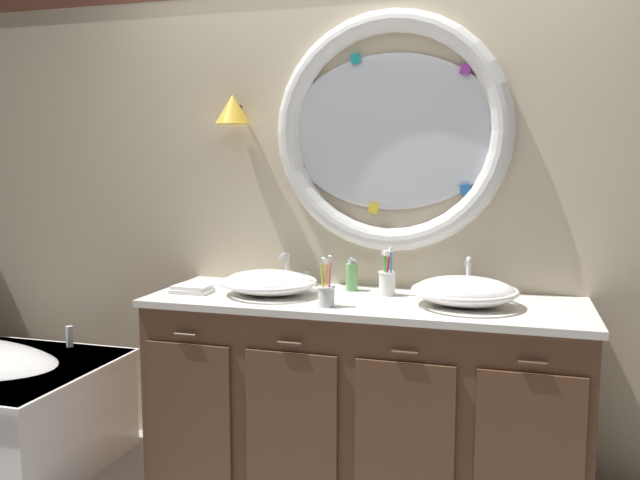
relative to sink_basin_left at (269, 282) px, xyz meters
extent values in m
cube|color=beige|center=(0.38, 0.37, 0.37)|extent=(6.40, 0.08, 2.60)
ellipsoid|color=silver|center=(0.49, 0.32, 0.67)|extent=(1.00, 0.02, 0.72)
torus|color=silver|center=(0.49, 0.31, 0.67)|extent=(1.11, 0.11, 1.11)
cube|color=green|center=(0.99, 0.30, 0.72)|extent=(0.05, 0.01, 0.05)
cube|color=purple|center=(0.82, 0.30, 0.94)|extent=(0.05, 0.01, 0.05)
cube|color=teal|center=(0.32, 0.30, 1.01)|extent=(0.05, 0.01, 0.05)
cube|color=teal|center=(0.02, 0.30, 0.79)|extent=(0.04, 0.01, 0.04)
cube|color=orange|center=(0.05, 0.30, 0.50)|extent=(0.05, 0.01, 0.05)
cube|color=yellow|center=(0.41, 0.30, 0.32)|extent=(0.05, 0.01, 0.05)
cube|color=#2866B7|center=(0.83, 0.30, 0.41)|extent=(0.05, 0.01, 0.05)
cylinder|color=#4C3823|center=(-0.27, 0.29, 0.81)|extent=(0.02, 0.09, 0.02)
cone|color=gold|center=(-0.27, 0.24, 0.79)|extent=(0.17, 0.17, 0.14)
cube|color=brown|center=(0.43, 0.03, -0.51)|extent=(1.86, 0.60, 0.85)
cube|color=silver|center=(0.43, 0.03, -0.07)|extent=(1.89, 0.64, 0.03)
cube|color=silver|center=(0.43, 0.32, -0.14)|extent=(1.86, 0.02, 0.11)
cube|color=brown|center=(-0.27, -0.28, -0.55)|extent=(0.39, 0.02, 0.65)
cylinder|color=#422D1E|center=(-0.27, -0.29, -0.19)|extent=(0.10, 0.01, 0.01)
cube|color=brown|center=(0.20, -0.28, -0.55)|extent=(0.39, 0.02, 0.65)
cylinder|color=#422D1E|center=(0.20, -0.29, -0.19)|extent=(0.10, 0.01, 0.01)
cube|color=brown|center=(0.66, -0.28, -0.55)|extent=(0.39, 0.02, 0.65)
cylinder|color=#422D1E|center=(0.66, -0.29, -0.19)|extent=(0.10, 0.01, 0.01)
cube|color=brown|center=(1.13, -0.28, -0.55)|extent=(0.39, 0.02, 0.65)
cylinder|color=#422D1E|center=(1.13, -0.29, -0.19)|extent=(0.10, 0.01, 0.01)
cylinder|color=silver|center=(-1.16, 0.12, -0.37)|extent=(0.04, 0.04, 0.11)
ellipsoid|color=white|center=(0.00, 0.00, 0.00)|extent=(0.41, 0.33, 0.11)
torus|color=white|center=(0.00, 0.00, 0.00)|extent=(0.43, 0.43, 0.02)
cylinder|color=silver|center=(0.00, 0.00, 0.00)|extent=(0.03, 0.03, 0.01)
ellipsoid|color=white|center=(0.86, 0.00, 0.01)|extent=(0.42, 0.31, 0.12)
torus|color=white|center=(0.86, 0.00, 0.01)|extent=(0.44, 0.44, 0.02)
cylinder|color=silver|center=(0.86, 0.00, 0.01)|extent=(0.03, 0.03, 0.01)
cylinder|color=silver|center=(0.00, 0.26, -0.04)|extent=(0.05, 0.05, 0.02)
cylinder|color=silver|center=(0.00, 0.26, 0.03)|extent=(0.02, 0.02, 0.13)
sphere|color=silver|center=(0.00, 0.26, 0.09)|extent=(0.03, 0.03, 0.03)
cylinder|color=silver|center=(0.00, 0.20, 0.09)|extent=(0.02, 0.11, 0.02)
cylinder|color=silver|center=(-0.08, 0.26, -0.02)|extent=(0.04, 0.04, 0.06)
cylinder|color=silver|center=(0.08, 0.26, -0.02)|extent=(0.04, 0.04, 0.06)
cube|color=silver|center=(-0.08, 0.26, 0.01)|extent=(0.05, 0.01, 0.01)
cube|color=silver|center=(0.08, 0.26, 0.01)|extent=(0.05, 0.01, 0.01)
cylinder|color=silver|center=(0.86, 0.26, -0.04)|extent=(0.05, 0.05, 0.02)
cylinder|color=silver|center=(0.86, 0.26, 0.03)|extent=(0.02, 0.02, 0.14)
sphere|color=silver|center=(0.86, 0.26, 0.10)|extent=(0.03, 0.03, 0.03)
cylinder|color=silver|center=(0.86, 0.20, 0.10)|extent=(0.02, 0.12, 0.02)
cylinder|color=silver|center=(0.78, 0.26, -0.02)|extent=(0.04, 0.04, 0.06)
cylinder|color=silver|center=(0.94, 0.26, -0.02)|extent=(0.04, 0.04, 0.06)
cube|color=silver|center=(0.78, 0.26, 0.01)|extent=(0.05, 0.01, 0.01)
cube|color=silver|center=(0.94, 0.26, 0.01)|extent=(0.05, 0.01, 0.01)
cylinder|color=silver|center=(0.32, -0.17, -0.01)|extent=(0.07, 0.07, 0.08)
torus|color=silver|center=(0.32, -0.17, 0.03)|extent=(0.08, 0.08, 0.01)
cylinder|color=pink|center=(0.33, -0.16, 0.05)|extent=(0.03, 0.03, 0.18)
cube|color=white|center=(0.33, -0.16, 0.15)|extent=(0.02, 0.02, 0.02)
cylinder|color=orange|center=(0.31, -0.15, 0.04)|extent=(0.02, 0.02, 0.16)
cube|color=white|center=(0.31, -0.15, 0.13)|extent=(0.02, 0.02, 0.02)
cylinder|color=yellow|center=(0.30, -0.18, 0.04)|extent=(0.03, 0.02, 0.17)
cube|color=white|center=(0.30, -0.18, 0.14)|extent=(0.02, 0.02, 0.02)
cylinder|color=white|center=(0.51, 0.13, 0.00)|extent=(0.07, 0.07, 0.10)
torus|color=white|center=(0.51, 0.13, 0.05)|extent=(0.08, 0.08, 0.01)
cylinder|color=blue|center=(0.53, 0.13, 0.05)|extent=(0.01, 0.02, 0.18)
cube|color=white|center=(0.53, 0.13, 0.15)|extent=(0.02, 0.02, 0.02)
cylinder|color=#E0383D|center=(0.51, 0.14, 0.04)|extent=(0.03, 0.03, 0.16)
cube|color=white|center=(0.51, 0.14, 0.13)|extent=(0.02, 0.02, 0.03)
cylinder|color=orange|center=(0.50, 0.13, 0.04)|extent=(0.04, 0.02, 0.17)
cube|color=white|center=(0.50, 0.13, 0.14)|extent=(0.02, 0.02, 0.03)
cylinder|color=green|center=(0.51, 0.12, 0.04)|extent=(0.03, 0.02, 0.17)
cube|color=white|center=(0.51, 0.12, 0.14)|extent=(0.02, 0.02, 0.02)
cylinder|color=#6BAD66|center=(0.34, 0.19, 0.01)|extent=(0.06, 0.06, 0.13)
cylinder|color=silver|center=(0.34, 0.19, 0.08)|extent=(0.03, 0.03, 0.02)
cylinder|color=silver|center=(0.34, 0.17, 0.10)|extent=(0.01, 0.04, 0.01)
cube|color=white|center=(-0.35, -0.07, -0.05)|extent=(0.18, 0.12, 0.02)
cube|color=white|center=(-0.35, -0.07, -0.03)|extent=(0.17, 0.12, 0.02)
camera|label=1|loc=(1.03, -2.72, 0.54)|focal=36.83mm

